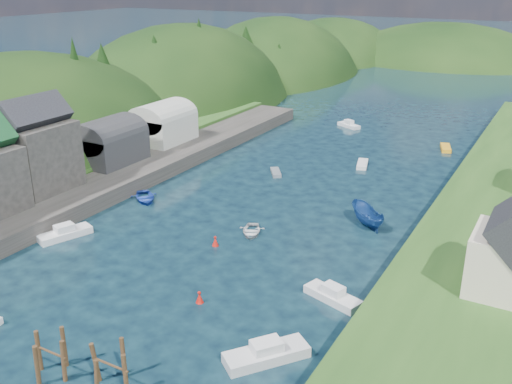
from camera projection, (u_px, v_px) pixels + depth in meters
The scene contains 13 objects.
ground at pixel (330, 170), 81.93m from camera, with size 600.00×600.00×0.00m, color black.
hillside_left at pixel (182, 140), 125.66m from camera, with size 44.00×245.56×52.00m.
far_hills at pixel (477, 95), 186.28m from camera, with size 103.00×68.00×44.00m.
hill_trees at pixel (371, 78), 89.62m from camera, with size 91.74×149.46×12.73m.
quay_left at pixel (48, 201), 68.05m from camera, with size 12.00×110.00×2.00m, color #2D2B28.
terrace_left_grass at pixel (8, 189), 71.14m from camera, with size 12.00×110.00×2.50m, color #234719.
boat_sheds at pixel (137, 129), 82.90m from camera, with size 7.00×21.00×7.50m.
terrace_right at pixel (510, 222), 61.97m from camera, with size 16.00×120.00×2.40m, color #234719.
piling_cluster_near at pixel (51, 359), 39.69m from camera, with size 2.92×2.75×3.85m.
piling_cluster_far at pixel (111, 372), 38.54m from camera, with size 3.16×2.95×3.71m.
channel_buoy_near at pixel (200, 298), 48.83m from camera, with size 0.70×0.70×1.10m.
channel_buoy_far at pixel (215, 242), 59.02m from camera, with size 0.70×0.70×1.10m.
moored_boats at pixel (201, 248), 57.18m from camera, with size 35.30×88.65×2.28m.
Camera 1 is at (28.47, -22.97, 26.50)m, focal length 40.00 mm.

